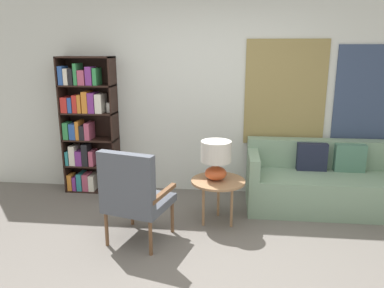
{
  "coord_description": "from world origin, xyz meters",
  "views": [
    {
      "loc": [
        0.34,
        -2.85,
        1.91
      ],
      "look_at": [
        -0.08,
        1.05,
        0.9
      ],
      "focal_mm": 35.0,
      "sensor_mm": 36.0,
      "label": 1
    }
  ],
  "objects_px": {
    "bookshelf": "(85,125)",
    "side_table": "(218,184)",
    "armchair": "(133,192)",
    "table_lamp": "(216,157)",
    "couch": "(330,183)"
  },
  "relations": [
    {
      "from": "bookshelf",
      "to": "side_table",
      "type": "height_order",
      "value": "bookshelf"
    },
    {
      "from": "armchair",
      "to": "table_lamp",
      "type": "distance_m",
      "value": 0.99
    },
    {
      "from": "bookshelf",
      "to": "armchair",
      "type": "xyz_separation_m",
      "value": [
        1.0,
        -1.38,
        -0.37
      ]
    },
    {
      "from": "table_lamp",
      "to": "bookshelf",
      "type": "bearing_deg",
      "value": 155.62
    },
    {
      "from": "armchair",
      "to": "couch",
      "type": "xyz_separation_m",
      "value": [
        2.15,
        1.14,
        -0.24
      ]
    },
    {
      "from": "bookshelf",
      "to": "side_table",
      "type": "distance_m",
      "value": 2.03
    },
    {
      "from": "armchair",
      "to": "couch",
      "type": "relative_size",
      "value": 0.49
    },
    {
      "from": "armchair",
      "to": "couch",
      "type": "distance_m",
      "value": 2.45
    },
    {
      "from": "side_table",
      "to": "table_lamp",
      "type": "xyz_separation_m",
      "value": [
        -0.03,
        0.01,
        0.3
      ]
    },
    {
      "from": "couch",
      "to": "table_lamp",
      "type": "relative_size",
      "value": 4.61
    },
    {
      "from": "couch",
      "to": "table_lamp",
      "type": "distance_m",
      "value": 1.56
    },
    {
      "from": "bookshelf",
      "to": "couch",
      "type": "distance_m",
      "value": 3.22
    },
    {
      "from": "armchair",
      "to": "side_table",
      "type": "distance_m",
      "value": 0.99
    },
    {
      "from": "bookshelf",
      "to": "couch",
      "type": "bearing_deg",
      "value": -4.37
    },
    {
      "from": "bookshelf",
      "to": "side_table",
      "type": "xyz_separation_m",
      "value": [
        1.8,
        -0.82,
        -0.46
      ]
    }
  ]
}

